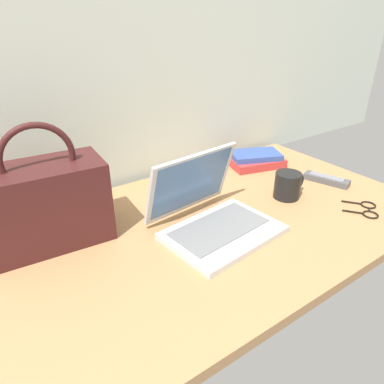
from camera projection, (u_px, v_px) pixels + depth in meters
name	position (u px, v px, depth m)	size (l,w,h in m)	color
desk	(177.00, 239.00, 0.99)	(1.60, 0.76, 0.03)	#A87A4C
laptop	(212.00, 215.00, 0.99)	(0.33, 0.31, 0.21)	silver
coffee_mug	(288.00, 185.00, 1.16)	(0.12, 0.09, 0.09)	black
remote_control_near	(326.00, 179.00, 1.28)	(0.10, 0.17, 0.02)	#4C4C51
eyeglasses	(368.00, 209.00, 1.10)	(0.13, 0.14, 0.01)	black
handbag	(47.00, 203.00, 0.90)	(0.31, 0.18, 0.33)	#3F1919
book_stack	(255.00, 159.00, 1.42)	(0.24, 0.20, 0.05)	#B23333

